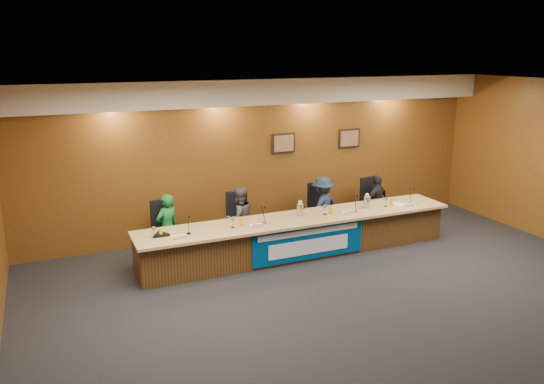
{
  "coord_description": "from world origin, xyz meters",
  "views": [
    {
      "loc": [
        -4.21,
        -5.98,
        3.74
      ],
      "look_at": [
        -0.43,
        2.67,
        1.2
      ],
      "focal_mm": 35.0,
      "sensor_mm": 36.0,
      "label": 1
    }
  ],
  "objects_px": {
    "banner": "(309,242)",
    "panelist_c": "(323,207)",
    "office_chair_a": "(167,234)",
    "office_chair_d": "(374,206)",
    "office_chair_c": "(320,213)",
    "carafe_mid": "(300,210)",
    "speakerphone": "(161,234)",
    "panelist_d": "(377,202)",
    "panelist_a": "(167,228)",
    "panelist_b": "(239,218)",
    "office_chair_b": "(238,224)",
    "carafe_right": "(367,202)",
    "dais_body": "(299,237)"
  },
  "relations": [
    {
      "from": "banner",
      "to": "panelist_c",
      "type": "relative_size",
      "value": 1.74
    },
    {
      "from": "office_chair_a",
      "to": "office_chair_d",
      "type": "bearing_deg",
      "value": -5.31
    },
    {
      "from": "office_chair_c",
      "to": "carafe_mid",
      "type": "xyz_separation_m",
      "value": [
        -0.86,
        -0.78,
        0.39
      ]
    },
    {
      "from": "banner",
      "to": "speakerphone",
      "type": "distance_m",
      "value": 2.64
    },
    {
      "from": "carafe_mid",
      "to": "panelist_d",
      "type": "bearing_deg",
      "value": 17.29
    },
    {
      "from": "carafe_mid",
      "to": "banner",
      "type": "bearing_deg",
      "value": -94.12
    },
    {
      "from": "panelist_a",
      "to": "office_chair_d",
      "type": "height_order",
      "value": "panelist_a"
    },
    {
      "from": "banner",
      "to": "panelist_b",
      "type": "bearing_deg",
      "value": 129.38
    },
    {
      "from": "panelist_c",
      "to": "carafe_mid",
      "type": "bearing_deg",
      "value": 14.61
    },
    {
      "from": "panelist_a",
      "to": "office_chair_b",
      "type": "height_order",
      "value": "panelist_a"
    },
    {
      "from": "panelist_c",
      "to": "office_chair_c",
      "type": "bearing_deg",
      "value": -113.76
    },
    {
      "from": "office_chair_a",
      "to": "banner",
      "type": "bearing_deg",
      "value": -33.2
    },
    {
      "from": "office_chair_d",
      "to": "carafe_mid",
      "type": "height_order",
      "value": "carafe_mid"
    },
    {
      "from": "panelist_c",
      "to": "office_chair_d",
      "type": "height_order",
      "value": "panelist_c"
    },
    {
      "from": "banner",
      "to": "panelist_c",
      "type": "distance_m",
      "value": 1.46
    },
    {
      "from": "panelist_d",
      "to": "carafe_mid",
      "type": "distance_m",
      "value": 2.31
    },
    {
      "from": "office_chair_c",
      "to": "carafe_right",
      "type": "relative_size",
      "value": 2.04
    },
    {
      "from": "panelist_c",
      "to": "panelist_d",
      "type": "bearing_deg",
      "value": 156.24
    },
    {
      "from": "carafe_right",
      "to": "office_chair_d",
      "type": "bearing_deg",
      "value": 47.76
    },
    {
      "from": "speakerphone",
      "to": "panelist_d",
      "type": "bearing_deg",
      "value": 8.75
    },
    {
      "from": "dais_body",
      "to": "panelist_a",
      "type": "height_order",
      "value": "panelist_a"
    },
    {
      "from": "panelist_d",
      "to": "office_chair_b",
      "type": "relative_size",
      "value": 2.43
    },
    {
      "from": "banner",
      "to": "office_chair_c",
      "type": "distance_m",
      "value": 1.52
    },
    {
      "from": "office_chair_b",
      "to": "carafe_mid",
      "type": "distance_m",
      "value": 1.29
    },
    {
      "from": "panelist_c",
      "to": "office_chair_d",
      "type": "distance_m",
      "value": 1.34
    },
    {
      "from": "dais_body",
      "to": "office_chair_a",
      "type": "xyz_separation_m",
      "value": [
        -2.31,
        0.81,
        0.13
      ]
    },
    {
      "from": "speakerphone",
      "to": "office_chair_a",
      "type": "bearing_deg",
      "value": 72.11
    },
    {
      "from": "office_chair_a",
      "to": "panelist_c",
      "type": "bearing_deg",
      "value": -7.1
    },
    {
      "from": "panelist_c",
      "to": "office_chair_a",
      "type": "relative_size",
      "value": 2.63
    },
    {
      "from": "panelist_c",
      "to": "panelist_d",
      "type": "distance_m",
      "value": 1.33
    },
    {
      "from": "office_chair_c",
      "to": "office_chair_d",
      "type": "height_order",
      "value": "same"
    },
    {
      "from": "panelist_c",
      "to": "office_chair_c",
      "type": "xyz_separation_m",
      "value": [
        0.0,
        0.1,
        -0.15
      ]
    },
    {
      "from": "banner",
      "to": "office_chair_a",
      "type": "distance_m",
      "value": 2.61
    },
    {
      "from": "office_chair_a",
      "to": "office_chair_d",
      "type": "height_order",
      "value": "same"
    },
    {
      "from": "panelist_a",
      "to": "office_chair_b",
      "type": "relative_size",
      "value": 2.62
    },
    {
      "from": "carafe_mid",
      "to": "speakerphone",
      "type": "bearing_deg",
      "value": -178.74
    },
    {
      "from": "panelist_c",
      "to": "office_chair_d",
      "type": "xyz_separation_m",
      "value": [
        1.33,
        0.1,
        -0.15
      ]
    },
    {
      "from": "banner",
      "to": "panelist_a",
      "type": "bearing_deg",
      "value": 154.09
    },
    {
      "from": "office_chair_b",
      "to": "carafe_mid",
      "type": "xyz_separation_m",
      "value": [
        0.95,
        -0.78,
        0.39
      ]
    },
    {
      "from": "office_chair_d",
      "to": "office_chair_c",
      "type": "bearing_deg",
      "value": 171.05
    },
    {
      "from": "panelist_d",
      "to": "office_chair_d",
      "type": "relative_size",
      "value": 2.43
    },
    {
      "from": "office_chair_c",
      "to": "carafe_mid",
      "type": "relative_size",
      "value": 2.03
    },
    {
      "from": "dais_body",
      "to": "office_chair_b",
      "type": "bearing_deg",
      "value": 138.77
    },
    {
      "from": "panelist_d",
      "to": "speakerphone",
      "type": "height_order",
      "value": "panelist_d"
    },
    {
      "from": "panelist_b",
      "to": "panelist_c",
      "type": "distance_m",
      "value": 1.81
    },
    {
      "from": "dais_body",
      "to": "panelist_a",
      "type": "relative_size",
      "value": 4.78
    },
    {
      "from": "office_chair_a",
      "to": "speakerphone",
      "type": "distance_m",
      "value": 0.93
    },
    {
      "from": "panelist_b",
      "to": "office_chair_a",
      "type": "height_order",
      "value": "panelist_b"
    },
    {
      "from": "office_chair_c",
      "to": "panelist_a",
      "type": "bearing_deg",
      "value": -167.7
    },
    {
      "from": "panelist_a",
      "to": "office_chair_c",
      "type": "bearing_deg",
      "value": 157.58
    }
  ]
}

